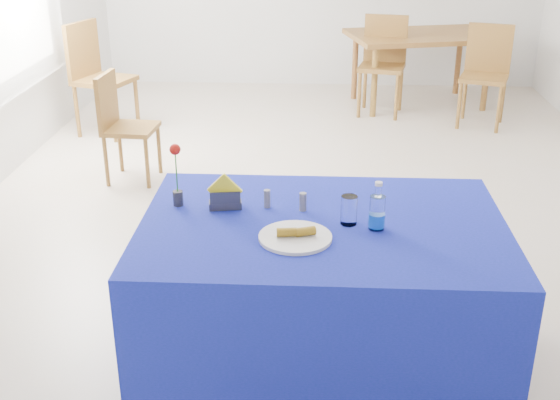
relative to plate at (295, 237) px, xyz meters
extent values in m
plane|color=beige|center=(0.11, 2.15, -0.77)|extent=(7.00, 7.00, 0.00)
plane|color=silver|center=(0.11, -1.35, 0.63)|extent=(5.00, 0.00, 5.00)
cylinder|color=silver|center=(0.00, 0.00, 0.00)|extent=(0.31, 0.31, 0.01)
cylinder|color=white|center=(0.23, 0.16, 0.06)|extent=(0.07, 0.07, 0.13)
cylinder|color=slate|center=(-0.14, 0.32, 0.04)|extent=(0.03, 0.03, 0.08)
cylinder|color=slate|center=(0.02, 0.29, 0.04)|extent=(0.03, 0.03, 0.08)
cube|color=navy|center=(0.12, 0.17, -0.39)|extent=(1.60, 1.10, 0.76)
cylinder|color=white|center=(0.34, 0.12, 0.07)|extent=(0.07, 0.07, 0.15)
cylinder|color=blue|center=(0.34, 0.12, 0.03)|extent=(0.07, 0.07, 0.06)
cylinder|color=white|center=(0.34, 0.12, 0.17)|extent=(0.03, 0.03, 0.05)
cylinder|color=silver|center=(0.34, 0.12, 0.20)|extent=(0.03, 0.03, 0.01)
cube|color=#3D3D42|center=(-0.33, 0.29, 0.01)|extent=(0.16, 0.08, 0.03)
cube|color=#3A3A3F|center=(-0.32, 0.27, 0.04)|extent=(0.14, 0.03, 0.09)
cube|color=#3B3B40|center=(-0.33, 0.32, 0.04)|extent=(0.14, 0.03, 0.09)
cube|color=yellow|center=(-0.33, 0.29, 0.08)|extent=(0.16, 0.02, 0.16)
cylinder|color=#26262B|center=(-0.55, 0.32, 0.03)|extent=(0.05, 0.05, 0.07)
cylinder|color=#1C6C1B|center=(-0.55, 0.32, 0.14)|extent=(0.01, 0.01, 0.22)
sphere|color=#B3130B|center=(-0.55, 0.32, 0.26)|extent=(0.05, 0.05, 0.05)
cube|color=olive|center=(1.15, 4.82, -0.04)|extent=(1.63, 1.25, 0.05)
cylinder|color=olive|center=(0.65, 4.34, -0.41)|extent=(0.06, 0.06, 0.71)
cylinder|color=olive|center=(1.82, 4.62, -0.41)|extent=(0.06, 0.06, 0.71)
cylinder|color=brown|center=(0.49, 5.02, -0.41)|extent=(0.06, 0.06, 0.71)
cylinder|color=brown|center=(1.66, 5.30, -0.41)|extent=(0.06, 0.06, 0.71)
cylinder|color=brown|center=(0.51, 4.29, -0.53)|extent=(0.04, 0.04, 0.47)
cylinder|color=brown|center=(0.87, 4.21, -0.53)|extent=(0.04, 0.04, 0.47)
cylinder|color=brown|center=(0.58, 4.66, -0.53)|extent=(0.04, 0.04, 0.47)
cylinder|color=brown|center=(0.95, 4.58, -0.53)|extent=(0.04, 0.04, 0.47)
cube|color=brown|center=(0.73, 4.43, -0.29)|extent=(0.52, 0.52, 0.04)
cube|color=brown|center=(0.77, 4.63, -0.03)|extent=(0.43, 0.13, 0.48)
cylinder|color=brown|center=(1.44, 3.96, -0.54)|extent=(0.04, 0.04, 0.46)
cylinder|color=brown|center=(1.79, 3.85, -0.54)|extent=(0.04, 0.04, 0.46)
cylinder|color=brown|center=(1.56, 4.31, -0.54)|extent=(0.04, 0.04, 0.46)
cylinder|color=brown|center=(1.90, 4.20, -0.54)|extent=(0.04, 0.04, 0.46)
cube|color=brown|center=(1.67, 4.08, -0.30)|extent=(0.54, 0.54, 0.04)
cube|color=brown|center=(1.73, 4.26, -0.05)|extent=(0.42, 0.17, 0.47)
cylinder|color=brown|center=(-1.20, 2.33, -0.57)|extent=(0.03, 0.03, 0.40)
cylinder|color=brown|center=(-1.18, 2.65, -0.57)|extent=(0.03, 0.03, 0.40)
cylinder|color=brown|center=(-1.52, 2.35, -0.57)|extent=(0.03, 0.03, 0.40)
cylinder|color=brown|center=(-1.50, 2.67, -0.57)|extent=(0.03, 0.03, 0.40)
cube|color=brown|center=(-1.35, 2.50, -0.35)|extent=(0.40, 0.40, 0.04)
cube|color=brown|center=(-1.52, 2.51, -0.13)|extent=(0.06, 0.38, 0.41)
cylinder|color=brown|center=(-1.75, 3.40, -0.52)|extent=(0.04, 0.04, 0.49)
cylinder|color=brown|center=(-1.63, 3.77, -0.52)|extent=(0.04, 0.04, 0.49)
cylinder|color=brown|center=(-2.12, 3.52, -0.52)|extent=(0.04, 0.04, 0.49)
cylinder|color=brown|center=(-2.00, 3.90, -0.52)|extent=(0.04, 0.04, 0.49)
cube|color=brown|center=(-1.87, 3.65, -0.26)|extent=(0.58, 0.58, 0.04)
cube|color=brown|center=(-2.07, 3.71, 0.01)|extent=(0.18, 0.45, 0.50)
cylinder|color=gold|center=(-0.04, -0.01, 0.03)|extent=(0.09, 0.05, 0.04)
cylinder|color=beige|center=(0.01, 0.00, 0.03)|extent=(0.01, 0.03, 0.03)
cylinder|color=gold|center=(0.04, 0.00, 0.03)|extent=(0.09, 0.06, 0.04)
cylinder|color=beige|center=(0.08, 0.02, 0.03)|extent=(0.01, 0.03, 0.03)
camera|label=1|loc=(0.07, -2.61, 1.30)|focal=45.00mm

